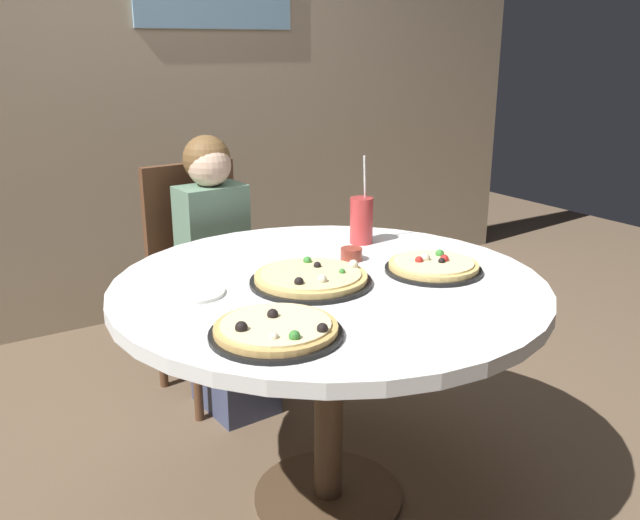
% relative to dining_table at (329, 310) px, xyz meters
% --- Properties ---
extents(ground_plane, '(8.00, 8.00, 0.00)m').
position_rel_dining_table_xyz_m(ground_plane, '(0.00, 0.00, -0.66)').
color(ground_plane, brown).
extents(wall_with_window, '(5.20, 0.14, 2.90)m').
position_rel_dining_table_xyz_m(wall_with_window, '(0.00, 1.91, 0.79)').
color(wall_with_window, tan).
rests_on(wall_with_window, ground_plane).
extents(dining_table, '(1.27, 1.27, 0.75)m').
position_rel_dining_table_xyz_m(dining_table, '(0.00, 0.00, 0.00)').
color(dining_table, white).
rests_on(dining_table, ground_plane).
extents(chair_wooden, '(0.42, 0.42, 0.95)m').
position_rel_dining_table_xyz_m(chair_wooden, '(-0.01, 0.95, -0.13)').
color(chair_wooden, brown).
rests_on(chair_wooden, ground_plane).
extents(diner_child, '(0.27, 0.42, 1.08)m').
position_rel_dining_table_xyz_m(diner_child, '(0.00, 0.77, -0.17)').
color(diner_child, '#3F4766').
rests_on(diner_child, ground_plane).
extents(pizza_veggie, '(0.36, 0.36, 0.05)m').
position_rel_dining_table_xyz_m(pizza_veggie, '(-0.06, 0.01, 0.11)').
color(pizza_veggie, black).
rests_on(pizza_veggie, dining_table).
extents(pizza_cheese, '(0.32, 0.32, 0.05)m').
position_rel_dining_table_xyz_m(pizza_cheese, '(-0.33, -0.27, 0.11)').
color(pizza_cheese, black).
rests_on(pizza_cheese, dining_table).
extents(pizza_pepperoni, '(0.30, 0.30, 0.05)m').
position_rel_dining_table_xyz_m(pizza_pepperoni, '(0.31, -0.10, 0.11)').
color(pizza_pepperoni, black).
rests_on(pizza_pepperoni, dining_table).
extents(soda_cup, '(0.08, 0.08, 0.31)m').
position_rel_dining_table_xyz_m(soda_cup, '(0.31, 0.27, 0.17)').
color(soda_cup, '#B73333').
rests_on(soda_cup, dining_table).
extents(sauce_bowl, '(0.07, 0.07, 0.04)m').
position_rel_dining_table_xyz_m(sauce_bowl, '(0.17, 0.13, 0.11)').
color(sauce_bowl, brown).
rests_on(sauce_bowl, dining_table).
extents(plate_small, '(0.18, 0.18, 0.01)m').
position_rel_dining_table_xyz_m(plate_small, '(-0.38, 0.11, 0.10)').
color(plate_small, white).
rests_on(plate_small, dining_table).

